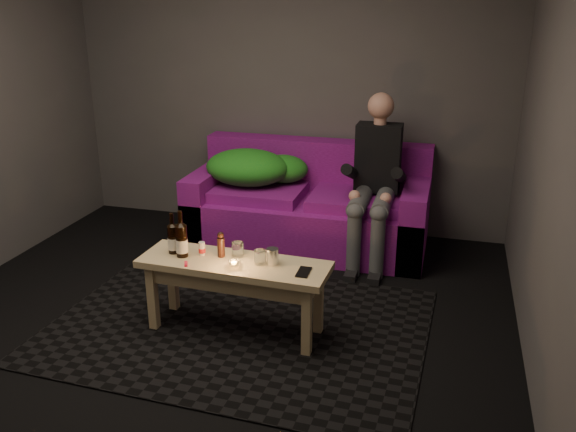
# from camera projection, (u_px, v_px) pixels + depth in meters

# --- Properties ---
(floor) EXTENTS (4.50, 4.50, 0.00)m
(floor) POSITION_uv_depth(u_px,v_px,m) (194.00, 343.00, 3.86)
(floor) COLOR black
(floor) RESTS_ON ground
(room) EXTENTS (4.50, 4.50, 4.50)m
(room) POSITION_uv_depth(u_px,v_px,m) (211.00, 70.00, 3.72)
(room) COLOR silver
(room) RESTS_ON ground
(rug) EXTENTS (2.50, 1.87, 0.01)m
(rug) POSITION_uv_depth(u_px,v_px,m) (239.00, 326.00, 4.05)
(rug) COLOR black
(rug) RESTS_ON floor
(sofa) EXTENTS (2.02, 0.91, 0.87)m
(sofa) POSITION_uv_depth(u_px,v_px,m) (309.00, 209.00, 5.32)
(sofa) COLOR #710F70
(sofa) RESTS_ON floor
(green_blanket) EXTENTS (0.89, 0.61, 0.30)m
(green_blanket) POSITION_uv_depth(u_px,v_px,m) (254.00, 168.00, 5.32)
(green_blanket) COLOR #198E28
(green_blanket) RESTS_ON sofa
(person) EXTENTS (0.36, 0.84, 1.35)m
(person) POSITION_uv_depth(u_px,v_px,m) (375.00, 177.00, 4.90)
(person) COLOR black
(person) RESTS_ON sofa
(coffee_table) EXTENTS (1.23, 0.44, 0.50)m
(coffee_table) POSITION_uv_depth(u_px,v_px,m) (234.00, 274.00, 3.87)
(coffee_table) COLOR tan
(coffee_table) RESTS_ON rug
(beer_bottle_a) EXTENTS (0.07, 0.07, 0.27)m
(beer_bottle_a) POSITION_uv_depth(u_px,v_px,m) (173.00, 238.00, 3.93)
(beer_bottle_a) COLOR black
(beer_bottle_a) RESTS_ON coffee_table
(beer_bottle_b) EXTENTS (0.08, 0.08, 0.31)m
(beer_bottle_b) POSITION_uv_depth(u_px,v_px,m) (182.00, 240.00, 3.87)
(beer_bottle_b) COLOR black
(beer_bottle_b) RESTS_ON coffee_table
(salt_shaker) EXTENTS (0.05, 0.05, 0.09)m
(salt_shaker) POSITION_uv_depth(u_px,v_px,m) (202.00, 248.00, 3.92)
(salt_shaker) COLOR silver
(salt_shaker) RESTS_ON coffee_table
(pepper_mill) EXTENTS (0.06, 0.06, 0.13)m
(pepper_mill) POSITION_uv_depth(u_px,v_px,m) (221.00, 247.00, 3.88)
(pepper_mill) COLOR black
(pepper_mill) RESTS_ON coffee_table
(tumbler_back) EXTENTS (0.09, 0.09, 0.09)m
(tumbler_back) POSITION_uv_depth(u_px,v_px,m) (238.00, 249.00, 3.91)
(tumbler_back) COLOR white
(tumbler_back) RESTS_ON coffee_table
(tealight) EXTENTS (0.06, 0.06, 0.05)m
(tealight) POSITION_uv_depth(u_px,v_px,m) (234.00, 264.00, 3.74)
(tealight) COLOR white
(tealight) RESTS_ON coffee_table
(tumbler_front) EXTENTS (0.08, 0.08, 0.09)m
(tumbler_front) POSITION_uv_depth(u_px,v_px,m) (260.00, 257.00, 3.78)
(tumbler_front) COLOR white
(tumbler_front) RESTS_ON coffee_table
(steel_cup) EXTENTS (0.09, 0.09, 0.10)m
(steel_cup) POSITION_uv_depth(u_px,v_px,m) (272.00, 256.00, 3.78)
(steel_cup) COLOR silver
(steel_cup) RESTS_ON coffee_table
(smartphone) EXTENTS (0.08, 0.15, 0.01)m
(smartphone) POSITION_uv_depth(u_px,v_px,m) (304.00, 272.00, 3.68)
(smartphone) COLOR black
(smartphone) RESTS_ON coffee_table
(red_lighter) EXTENTS (0.05, 0.07, 0.01)m
(red_lighter) POSITION_uv_depth(u_px,v_px,m) (186.00, 264.00, 3.79)
(red_lighter) COLOR red
(red_lighter) RESTS_ON coffee_table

